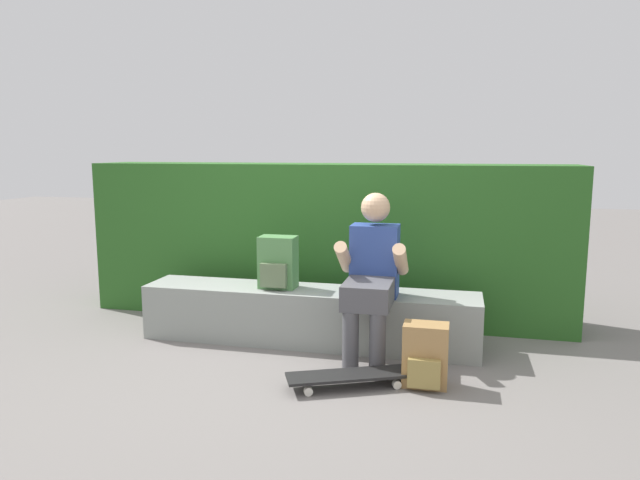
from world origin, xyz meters
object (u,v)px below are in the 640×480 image
Objects in this scene: bench_main at (309,316)px; backpack_on_bench at (278,263)px; person_skater at (372,272)px; skateboard_near_person at (350,376)px; backpack_on_ground at (425,356)px.

bench_main is 0.47m from backpack_on_bench.
person_skater is 2.93× the size of backpack_on_bench.
bench_main is 0.69m from person_skater.
person_skater is at bearing -22.13° from bench_main.
skateboard_near_person is at bearing -58.64° from bench_main.
bench_main reaches higher than skateboard_near_person.
backpack_on_bench reaches higher than backpack_on_ground.
skateboard_near_person is (-0.04, -0.56, -0.55)m from person_skater.
bench_main is at bearing 145.39° from backpack_on_ground.
bench_main is 1.12m from backpack_on_ground.
bench_main is 6.44× the size of backpack_on_bench.
backpack_on_ground is (0.45, 0.13, 0.12)m from skateboard_near_person.
person_skater reaches higher than bench_main.
person_skater is at bearing 85.42° from skateboard_near_person.
skateboard_near_person is 2.03× the size of backpack_on_bench.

